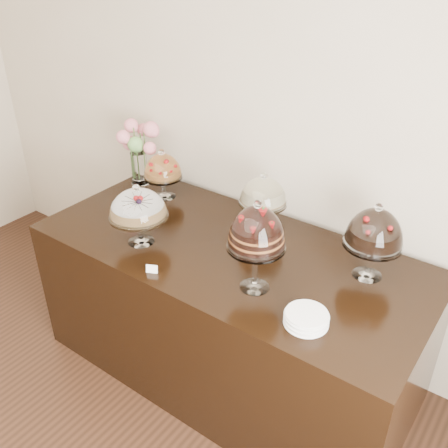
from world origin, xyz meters
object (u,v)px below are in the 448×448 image
Objects in this scene: display_counter at (229,312)px; flower_vase at (138,146)px; cake_stand_dark_choco at (375,231)px; cake_stand_choco_layer at (257,232)px; cake_stand_sugar_sponge at (138,206)px; cake_stand_cheesecake at (263,194)px; plate_stack at (306,319)px; cake_stand_fruit_tart at (163,169)px.

flower_vase is at bearing 161.52° from display_counter.
flower_vase reaches higher than cake_stand_dark_choco.
display_counter is at bearing 145.28° from cake_stand_choco_layer.
flower_vase is (-1.69, 0.12, 0.01)m from cake_stand_dark_choco.
cake_stand_sugar_sponge is 0.69m from cake_stand_cheesecake.
cake_stand_sugar_sponge is at bearing -178.14° from cake_stand_choco_layer.
flower_vase is at bearing 175.31° from cake_stand_cheesecake.
cake_stand_sugar_sponge is 1.82× the size of plate_stack.
plate_stack is at bearing -25.42° from display_counter.
cake_stand_choco_layer is 1.10× the size of flower_vase.
cake_stand_dark_choco is at bearing -1.93° from cake_stand_fruit_tart.
cake_stand_sugar_sponge is at bearing -61.69° from cake_stand_fruit_tart.
cake_stand_cheesecake reaches higher than cake_stand_fruit_tart.
cake_stand_sugar_sponge is 0.74× the size of cake_stand_choco_layer.
cake_stand_choco_layer reaches higher than cake_stand_dark_choco.
cake_stand_choco_layer reaches higher than cake_stand_cheesecake.
cake_stand_choco_layer is 1.17× the size of cake_stand_dark_choco.
cake_stand_fruit_tart is at bearing 157.33° from plate_stack.
cake_stand_fruit_tart is at bearing 178.07° from cake_stand_dark_choco.
cake_stand_choco_layer is at bearing -24.85° from cake_stand_fruit_tart.
cake_stand_choco_layer is 0.51m from cake_stand_cheesecake.
cake_stand_sugar_sponge reaches higher than cake_stand_fruit_tart.
cake_stand_fruit_tart reaches higher than plate_stack.
cake_stand_choco_layer is 1.25× the size of cake_stand_cheesecake.
display_counter is at bearing 27.43° from cake_stand_sugar_sponge.
display_counter is 4.60× the size of cake_stand_choco_layer.
display_counter is at bearing 154.58° from plate_stack.
cake_stand_sugar_sponge is (-0.44, -0.23, 0.67)m from display_counter.
cake_stand_dark_choco is (0.71, 0.21, 0.71)m from display_counter.
cake_stand_cheesecake is 0.76m from cake_stand_fruit_tart.
flower_vase is (-0.27, 0.07, 0.07)m from cake_stand_fruit_tart.
plate_stack is (1.61, -0.63, -0.24)m from flower_vase.
cake_stand_choco_layer is at bearing 1.86° from cake_stand_sugar_sponge.
cake_stand_cheesecake is (0.06, 0.24, 0.70)m from display_counter.
cake_stand_choco_layer reaches higher than display_counter.
cake_stand_choco_layer is 1.45× the size of cake_stand_fruit_tart.
cake_stand_fruit_tart is 0.76× the size of flower_vase.
display_counter is 11.33× the size of plate_stack.
cake_stand_sugar_sponge reaches higher than plate_stack.
flower_vase reaches higher than display_counter.
cake_stand_choco_layer reaches higher than cake_stand_sugar_sponge.
cake_stand_sugar_sponge is 0.77m from flower_vase.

